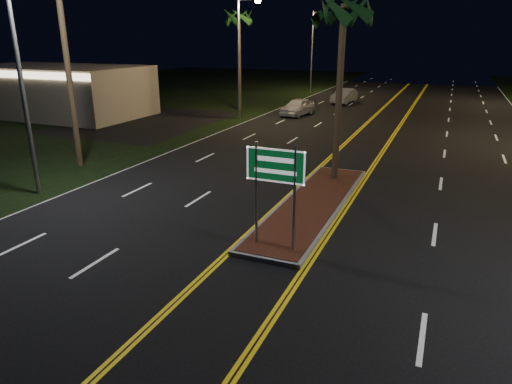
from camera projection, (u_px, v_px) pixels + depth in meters
The scene contains 12 objects.
ground at pixel (235, 295), 11.59m from camera, with size 120.00×120.00×0.00m, color black.
grass_left at pixel (67, 104), 44.43m from camera, with size 40.00×110.00×0.01m, color black.
median_island at pixel (313, 204), 17.67m from camera, with size 2.25×10.25×0.17m.
highway_sign at pixel (275, 175), 13.25m from camera, with size 1.80×0.08×3.20m.
commercial_building at pixel (56, 91), 37.94m from camera, with size 15.00×8.12×4.00m.
streetlight_left_near at pixel (24, 53), 17.16m from camera, with size 1.91×0.44×9.00m.
streetlight_left_mid at pixel (243, 45), 34.61m from camera, with size 1.91×0.44×9.00m.
streetlight_left_far at pixel (315, 42), 52.05m from camera, with size 1.91×0.44×9.00m.
palm_median at pixel (344, 9), 18.41m from camera, with size 2.40×2.40×8.30m.
palm_left_far at pixel (239, 18), 38.23m from camera, with size 2.40×2.40×8.80m.
car_near at pixel (298, 106), 38.02m from camera, with size 2.08×4.86×1.62m, color silver.
car_far at pixel (344, 95), 45.12m from camera, with size 2.11×4.93×1.64m, color #B3B4BE.
Camera 1 is at (4.42, -9.13, 6.21)m, focal length 32.00 mm.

